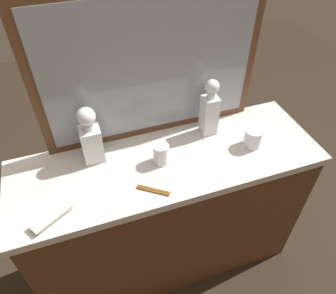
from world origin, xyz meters
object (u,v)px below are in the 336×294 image
Objects in this scene: crystal_decanter_front at (209,112)px; crystal_decanter_right at (91,140)px; tortoiseshell_comb at (153,190)px; crystal_tumbler_right at (253,139)px; silver_brush_far_right at (52,217)px; crystal_tumbler_front at (161,155)px.

crystal_decanter_front reaches higher than crystal_decanter_right.
tortoiseshell_comb is (0.19, -0.27, -0.11)m from crystal_decanter_right.
crystal_tumbler_right is 0.54m from tortoiseshell_comb.
silver_brush_far_right is 1.34× the size of tortoiseshell_comb.
tortoiseshell_comb is at bearing -143.55° from crystal_decanter_front.
crystal_decanter_front is 1.74× the size of silver_brush_far_right.
crystal_decanter_front is at bearing 19.60° from silver_brush_far_right.
silver_brush_far_right is 0.40m from tortoiseshell_comb.
crystal_decanter_right is at bearing 167.40° from crystal_tumbler_right.
crystal_tumbler_front reaches higher than crystal_tumbler_right.
crystal_decanter_right reaches higher than crystal_tumbler_front.
crystal_tumbler_front reaches higher than tortoiseshell_comb.
crystal_tumbler_right is at bearing -12.60° from crystal_decanter_right.
silver_brush_far_right is at bearing -127.50° from crystal_decanter_right.
silver_brush_far_right is (-0.21, -0.27, -0.10)m from crystal_decanter_right.
crystal_tumbler_front is 0.78× the size of tortoiseshell_comb.
crystal_tumbler_front is 0.18m from tortoiseshell_comb.
crystal_decanter_front is 1.06× the size of crystal_decanter_right.
crystal_decanter_front is 3.18× the size of crystal_tumbler_right.
crystal_decanter_right reaches higher than crystal_tumbler_right.
crystal_decanter_front is 0.24m from crystal_tumbler_right.
crystal_decanter_right is 0.35m from tortoiseshell_comb.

